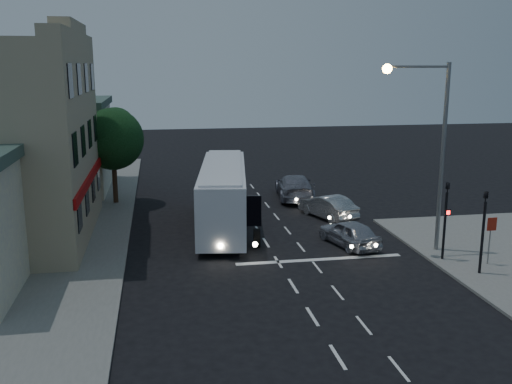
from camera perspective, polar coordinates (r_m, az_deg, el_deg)
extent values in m
plane|color=black|center=(24.97, 3.19, -8.52)|extent=(120.00, 120.00, 0.00)
cube|color=slate|center=(32.86, -22.99, -4.21)|extent=(12.00, 50.00, 0.12)
cube|color=silver|center=(18.84, 8.17, -16.01)|extent=(0.12, 1.60, 0.01)
cube|color=silver|center=(21.40, 5.65, -12.28)|extent=(0.12, 1.60, 0.01)
cube|color=silver|center=(24.07, 3.74, -9.35)|extent=(0.12, 1.60, 0.01)
cube|color=silver|center=(26.80, 2.23, -7.00)|extent=(0.12, 1.60, 0.01)
cube|color=silver|center=(29.59, 1.01, -5.09)|extent=(0.12, 1.60, 0.01)
cube|color=silver|center=(32.41, 0.01, -3.51)|extent=(0.12, 1.60, 0.01)
cube|color=silver|center=(35.27, -0.82, -2.18)|extent=(0.12, 1.60, 0.01)
cube|color=silver|center=(38.14, -1.53, -1.05)|extent=(0.12, 1.60, 0.01)
cube|color=silver|center=(41.04, -2.14, -0.08)|extent=(0.12, 1.60, 0.01)
cube|color=silver|center=(18.56, 14.08, -16.76)|extent=(0.10, 1.50, 0.01)
cube|color=silver|center=(21.01, 10.72, -12.95)|extent=(0.10, 1.50, 0.01)
cube|color=silver|center=(23.59, 8.15, -9.92)|extent=(0.10, 1.50, 0.01)
cube|color=silver|center=(26.26, 6.13, -7.49)|extent=(0.10, 1.50, 0.01)
cube|color=silver|center=(29.00, 4.51, -5.50)|extent=(0.10, 1.50, 0.01)
cube|color=silver|center=(31.78, 3.17, -3.86)|extent=(0.10, 1.50, 0.01)
cube|color=silver|center=(34.60, 2.06, -2.47)|extent=(0.10, 1.50, 0.01)
cube|color=silver|center=(37.45, 1.11, -1.30)|extent=(0.10, 1.50, 0.01)
cube|color=silver|center=(40.31, 0.30, -0.30)|extent=(0.10, 1.50, 0.01)
cube|color=silver|center=(43.20, -0.40, 0.58)|extent=(0.10, 1.50, 0.01)
cube|color=silver|center=(27.27, 6.37, -6.72)|extent=(8.00, 0.35, 0.01)
cube|color=white|center=(32.11, -3.29, -0.22)|extent=(3.98, 11.80, 3.09)
cube|color=white|center=(31.79, -3.33, 2.58)|extent=(3.55, 11.37, 0.17)
cube|color=black|center=(26.46, -1.87, -1.92)|extent=(2.21, 0.42, 1.45)
cube|color=black|center=(32.60, -1.28, 1.12)|extent=(1.37, 9.56, 0.87)
cube|color=black|center=(32.34, -5.55, 0.97)|extent=(1.37, 9.56, 0.87)
cube|color=#A61B23|center=(33.29, -1.38, -0.51)|extent=(0.76, 5.26, 1.35)
cube|color=#A61B23|center=(33.03, -5.59, -0.67)|extent=(0.76, 5.26, 1.35)
cylinder|color=black|center=(28.46, -4.73, -4.85)|extent=(0.47, 1.00, 0.97)
cylinder|color=black|center=(28.76, 0.08, -4.62)|extent=(0.47, 1.00, 0.97)
cylinder|color=black|center=(34.66, -5.71, -1.69)|extent=(0.47, 1.00, 0.97)
cylinder|color=black|center=(34.91, -1.75, -1.53)|extent=(0.47, 1.00, 0.97)
cylinder|color=black|center=(36.25, -5.90, -1.06)|extent=(0.47, 1.00, 0.97)
cylinder|color=black|center=(36.49, -2.12, -0.91)|extent=(0.47, 1.00, 0.97)
cylinder|color=#FFF2CC|center=(26.75, -3.57, -5.43)|extent=(0.26, 0.08, 0.25)
cylinder|color=#FFF2CC|center=(26.97, -0.09, -5.25)|extent=(0.26, 0.08, 0.25)
imported|color=#A5A8B2|center=(29.31, 9.32, -4.06)|extent=(2.55, 4.24, 1.35)
imported|color=#B2B2B4|center=(34.40, 7.20, -1.45)|extent=(2.84, 4.52, 1.40)
imported|color=gray|center=(39.17, 3.88, 0.53)|extent=(3.02, 5.97, 1.66)
cylinder|color=black|center=(27.78, 18.34, -3.23)|extent=(0.12, 0.12, 3.20)
imported|color=black|center=(27.32, 18.63, 0.91)|extent=(0.15, 0.18, 0.90)
cube|color=black|center=(27.45, 18.61, -1.93)|extent=(0.25, 0.12, 0.30)
cube|color=#FF0C0C|center=(27.39, 18.68, -1.96)|extent=(0.16, 0.02, 0.18)
cylinder|color=black|center=(26.46, 21.70, -4.27)|extent=(0.12, 0.12, 3.20)
imported|color=black|center=(25.98, 22.07, 0.07)|extent=(0.18, 0.15, 0.90)
cylinder|color=slate|center=(27.96, 22.30, -4.73)|extent=(0.06, 0.06, 2.00)
cube|color=maroon|center=(27.66, 22.53, -2.99)|extent=(0.45, 0.03, 0.60)
cylinder|color=slate|center=(28.57, 18.14, 3.17)|extent=(0.20, 0.20, 9.00)
cylinder|color=slate|center=(27.56, 15.94, 11.98)|extent=(3.00, 0.12, 0.12)
sphere|color=#FFBF59|center=(26.95, 12.99, 11.92)|extent=(0.44, 0.44, 0.44)
cube|color=gray|center=(31.00, -18.16, 14.54)|extent=(1.00, 12.00, 0.50)
cube|color=gray|center=(31.03, -18.23, 15.46)|extent=(1.00, 6.00, 0.50)
cube|color=#9D0908|center=(31.45, -16.28, 1.32)|extent=(0.15, 12.00, 0.50)
cube|color=black|center=(27.26, -17.23, -2.15)|extent=(0.06, 1.30, 1.50)
cube|color=black|center=(30.16, -16.54, -0.72)|extent=(0.06, 1.30, 1.50)
cube|color=black|center=(33.07, -15.97, 0.46)|extent=(0.06, 1.30, 1.50)
cube|color=black|center=(36.00, -15.49, 1.44)|extent=(0.06, 1.30, 1.50)
cube|color=black|center=(26.69, -17.65, 4.10)|extent=(0.06, 1.30, 1.50)
cube|color=black|center=(29.64, -16.90, 4.94)|extent=(0.06, 1.30, 1.50)
cube|color=black|center=(32.60, -16.29, 5.62)|extent=(0.06, 1.30, 1.50)
cube|color=black|center=(35.56, -15.77, 6.19)|extent=(0.06, 1.30, 1.50)
cube|color=black|center=(26.45, -18.08, 10.54)|extent=(0.06, 1.30, 1.50)
cube|color=black|center=(29.42, -17.28, 10.73)|extent=(0.06, 1.30, 1.50)
cube|color=black|center=(32.40, -16.62, 10.89)|extent=(0.06, 1.30, 1.50)
cube|color=black|center=(35.38, -16.07, 11.02)|extent=(0.06, 1.30, 1.50)
cube|color=#ADABA3|center=(43.85, -20.54, 4.09)|extent=(9.00, 9.00, 6.00)
cube|color=#3A5249|center=(43.54, -20.87, 8.32)|extent=(9.40, 9.40, 0.50)
cylinder|color=black|center=(38.52, -13.93, 1.03)|extent=(0.32, 0.32, 2.80)
sphere|color=black|center=(38.08, -14.15, 5.16)|extent=(4.00, 4.00, 4.00)
sphere|color=#1C4D23|center=(38.58, -13.85, 6.31)|extent=(2.60, 2.60, 2.60)
sphere|color=black|center=(37.46, -14.70, 5.63)|extent=(2.40, 2.40, 2.40)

